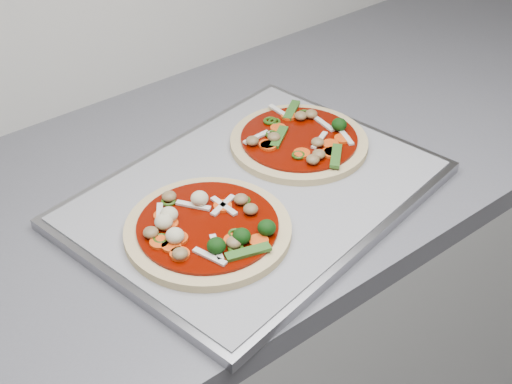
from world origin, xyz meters
TOP-DOWN VIEW (x-y plane):
  - baking_tray at (0.38, 1.22)m, footprint 0.56×0.45m
  - parchment at (0.38, 1.22)m, footprint 0.53×0.43m
  - pizza_left at (0.27, 1.18)m, footprint 0.30×0.30m
  - pizza_right at (0.50, 1.26)m, footprint 0.27×0.27m

SIDE VIEW (x-z plane):
  - baking_tray at x=0.38m, z-range 0.90..0.92m
  - parchment at x=0.38m, z-range 0.92..0.92m
  - pizza_right at x=0.50m, z-range 0.91..0.94m
  - pizza_left at x=0.27m, z-range 0.91..0.95m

